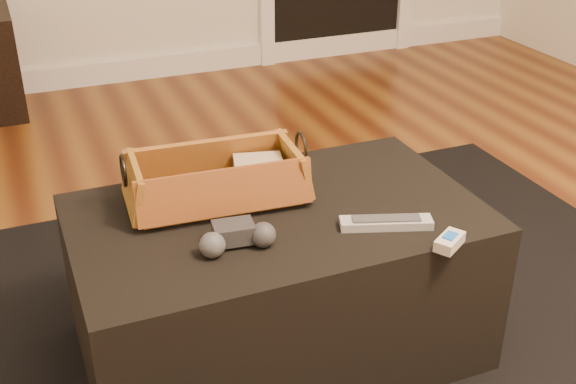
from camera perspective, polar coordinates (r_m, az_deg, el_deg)
name	(u,v)px	position (r m, az deg, el deg)	size (l,w,h in m)	color
baseboard	(121,71)	(4.09, -13.09, 9.31)	(5.00, 0.04, 0.12)	white
area_rug	(285,359)	(1.97, -0.21, -13.09)	(2.60, 2.00, 0.01)	black
ottoman	(278,283)	(1.88, -0.80, -7.17)	(1.00, 0.60, 0.42)	black
tv_remote	(210,195)	(1.80, -6.20, -0.20)	(0.24, 0.05, 0.02)	black
cloth_bundle	(258,171)	(1.86, -2.37, 1.71)	(0.12, 0.08, 0.07)	#C4B088
wicker_basket	(217,181)	(1.80, -5.67, 0.84)	(0.46, 0.26, 0.16)	#926321
game_controller	(236,237)	(1.61, -4.10, -3.55)	(0.18, 0.10, 0.06)	#28272A
silver_remote	(386,222)	(1.71, 7.76, -2.40)	(0.22, 0.12, 0.03)	#B3B4BB
cream_gadget	(450,241)	(1.66, 12.65, -3.83)	(0.09, 0.08, 0.03)	beige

